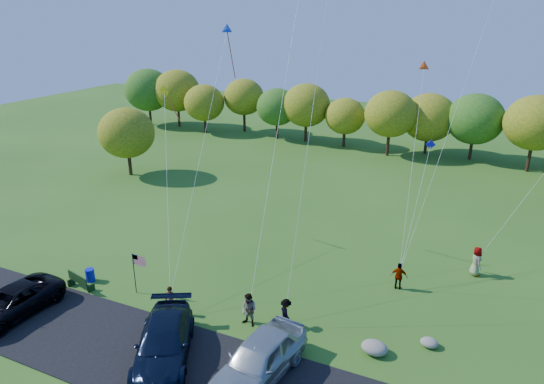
# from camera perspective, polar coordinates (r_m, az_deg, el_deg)

# --- Properties ---
(ground) EXTENTS (140.00, 140.00, 0.00)m
(ground) POSITION_cam_1_polar(r_m,az_deg,el_deg) (27.24, -4.60, -15.28)
(ground) COLOR #2E5A19
(ground) RESTS_ON ground
(asphalt_lane) EXTENTS (44.00, 6.00, 0.06)m
(asphalt_lane) POSITION_cam_1_polar(r_m,az_deg,el_deg) (24.58, -9.41, -20.05)
(asphalt_lane) COLOR black
(asphalt_lane) RESTS_ON ground
(treeline) EXTENTS (74.64, 27.21, 7.83)m
(treeline) POSITION_cam_1_polar(r_m,az_deg,el_deg) (57.75, 10.99, 8.89)
(treeline) COLOR #392314
(treeline) RESTS_ON ground
(minivan_dark) EXTENTS (2.87, 5.77, 1.57)m
(minivan_dark) POSITION_cam_1_polar(r_m,az_deg,el_deg) (30.91, -28.30, -11.36)
(minivan_dark) COLOR black
(minivan_dark) RESTS_ON asphalt_lane
(minivan_navy) EXTENTS (5.07, 6.62, 1.79)m
(minivan_navy) POSITION_cam_1_polar(r_m,az_deg,el_deg) (24.94, -12.60, -16.89)
(minivan_navy) COLOR black
(minivan_navy) RESTS_ON asphalt_lane
(minivan_silver) EXTENTS (3.12, 6.14, 2.01)m
(minivan_silver) POSITION_cam_1_polar(r_m,az_deg,el_deg) (23.30, -1.56, -19.06)
(minivan_silver) COLOR #AFB6BA
(minivan_silver) RESTS_ON asphalt_lane
(flyer_a) EXTENTS (0.70, 0.56, 1.67)m
(flyer_a) POSITION_cam_1_polar(r_m,az_deg,el_deg) (28.12, -11.86, -12.38)
(flyer_a) COLOR #4C4C59
(flyer_a) RESTS_ON ground
(flyer_b) EXTENTS (1.02, 0.85, 1.90)m
(flyer_b) POSITION_cam_1_polar(r_m,az_deg,el_deg) (26.61, -2.71, -13.70)
(flyer_b) COLOR #4C4C59
(flyer_b) RESTS_ON ground
(flyer_c) EXTENTS (1.17, 1.16, 1.62)m
(flyer_c) POSITION_cam_1_polar(r_m,az_deg,el_deg) (26.63, 1.65, -14.02)
(flyer_c) COLOR #4C4C59
(flyer_c) RESTS_ON ground
(flyer_d) EXTENTS (1.05, 0.52, 1.72)m
(flyer_d) POSITION_cam_1_polar(r_m,az_deg,el_deg) (30.70, 14.71, -9.56)
(flyer_d) COLOR #4C4C59
(flyer_d) RESTS_ON ground
(flyer_e) EXTENTS (0.98, 1.13, 1.95)m
(flyer_e) POSITION_cam_1_polar(r_m,az_deg,el_deg) (33.72, 22.88, -7.51)
(flyer_e) COLOR #4C4C59
(flyer_e) RESTS_ON ground
(park_bench) EXTENTS (1.89, 0.72, 1.06)m
(park_bench) POSITION_cam_1_polar(r_m,az_deg,el_deg) (32.03, -21.76, -9.70)
(park_bench) COLOR black
(park_bench) RESTS_ON ground
(trash_barrel) EXTENTS (0.55, 0.55, 0.82)m
(trash_barrel) POSITION_cam_1_polar(r_m,az_deg,el_deg) (32.76, -20.61, -9.14)
(trash_barrel) COLOR #0C14BF
(trash_barrel) RESTS_ON ground
(flag_assembly) EXTENTS (0.97, 0.63, 2.63)m
(flag_assembly) POSITION_cam_1_polar(r_m,az_deg,el_deg) (29.73, -15.58, -8.21)
(flag_assembly) COLOR black
(flag_assembly) RESTS_ON ground
(boulder_near) EXTENTS (1.32, 1.04, 0.66)m
(boulder_near) POSITION_cam_1_polar(r_m,az_deg,el_deg) (25.60, 11.95, -17.48)
(boulder_near) COLOR gray
(boulder_near) RESTS_ON ground
(boulder_far) EXTENTS (0.89, 0.75, 0.47)m
(boulder_far) POSITION_cam_1_polar(r_m,az_deg,el_deg) (26.77, 18.01, -16.50)
(boulder_far) COLOR slate
(boulder_far) RESTS_ON ground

